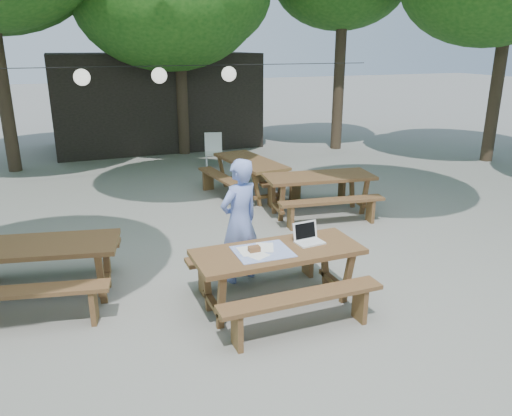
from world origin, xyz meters
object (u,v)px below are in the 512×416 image
object	(u,v)px
woman	(240,221)
plastic_chair	(214,159)
main_picnic_table	(278,277)
picnic_table_nw	(36,272)

from	to	relation	value
woman	plastic_chair	world-z (taller)	woman
main_picnic_table	plastic_chair	distance (m)	7.24
picnic_table_nw	plastic_chair	xyz separation A→B (m)	(4.08, 5.86, -0.13)
picnic_table_nw	plastic_chair	bearing A→B (deg)	67.25
plastic_chair	main_picnic_table	bearing A→B (deg)	-86.44
main_picnic_table	picnic_table_nw	size ratio (longest dim) A/B	0.91
main_picnic_table	picnic_table_nw	bearing A→B (deg)	155.27
main_picnic_table	woman	size ratio (longest dim) A/B	1.19
picnic_table_nw	woman	bearing A→B (deg)	3.60
main_picnic_table	woman	xyz separation A→B (m)	(-0.17, 0.86, 0.45)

